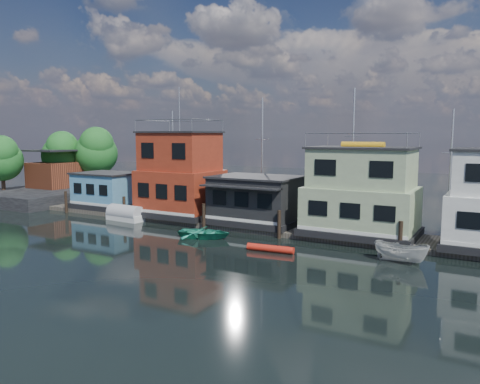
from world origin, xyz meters
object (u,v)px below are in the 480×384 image
Objects in this scene: houseboat_red at (180,176)px; houseboat_green at (361,193)px; tarp_runabout at (126,214)px; dinghy_teal at (204,233)px; red_kayak at (270,248)px; houseboat_blue at (107,190)px; houseboat_dark at (256,200)px; motorboat at (401,252)px.

houseboat_red is 1.41× the size of houseboat_green.
tarp_runabout is 10.87m from dinghy_teal.
dinghy_teal reaches higher than red_kayak.
dinghy_teal is (15.93, -5.54, -1.79)m from houseboat_blue.
houseboat_blue reaches higher than red_kayak.
houseboat_dark is 6.08m from dinghy_teal.
tarp_runabout is 1.13× the size of motorboat.
dinghy_teal is (-1.57, -5.52, -2.00)m from houseboat_dark.
houseboat_blue is at bearing 179.94° from houseboat_dark.
red_kayak is at bearing -117.90° from dinghy_teal.
houseboat_green is 7.20m from motorboat.
houseboat_red is at bearing 145.78° from red_kayak.
tarp_runabout is (-21.15, -3.02, -2.97)m from houseboat_green.
houseboat_red is at bearing 40.06° from tarp_runabout.
houseboat_dark is at bearing -179.88° from houseboat_green.
red_kayak is (-4.24, -6.89, -3.31)m from houseboat_green.
tarp_runabout is at bearing -143.99° from houseboat_red.
motorboat is (8.26, 1.67, 0.43)m from red_kayak.
red_kayak is 8.44m from motorboat.
houseboat_red reaches higher than houseboat_blue.
houseboat_dark is at bearing 17.91° from tarp_runabout.
tarp_runabout is at bearing -171.88° from houseboat_green.
houseboat_blue is 16.96m from dinghy_teal.
houseboat_blue is at bearing 156.95° from red_kayak.
houseboat_blue is 31.01m from motorboat.
dinghy_teal is (-6.34, 1.36, 0.18)m from red_kayak.
houseboat_green is at bearing 52.59° from red_kayak.
tarp_runabout reaches higher than dinghy_teal.
motorboat is at bearing -104.60° from dinghy_teal.
houseboat_green is (9.00, 0.02, 1.13)m from houseboat_dark.
houseboat_dark is at bearing 118.88° from red_kayak.
red_kayak is 0.96× the size of motorboat.
motorboat is 0.86× the size of dinghy_teal.
motorboat is at bearing -52.38° from houseboat_green.
houseboat_blue is 9.69m from houseboat_red.
dinghy_teal is at bearing -40.75° from houseboat_red.
houseboat_green reaches higher than red_kayak.
houseboat_dark is 8.64m from red_kayak.
houseboat_blue is 6.35m from tarp_runabout.
houseboat_blue is 23.39m from red_kayak.
houseboat_dark is at bearing -0.14° from houseboat_red.
dinghy_teal is at bearing -152.35° from houseboat_green.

